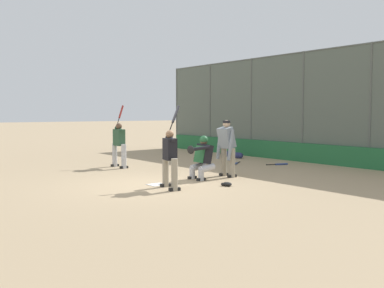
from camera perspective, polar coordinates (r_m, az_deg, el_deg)
The scene contains 13 objects.
ground_plane at distance 11.91m, azimuth -4.48°, elevation -5.19°, with size 160.00×160.00×0.00m, color tan.
home_plate_marker at distance 11.90m, azimuth -4.48°, elevation -5.17°, with size 0.43×0.43×0.01m, color white.
backstop_fence at distance 17.08m, azimuth 17.64°, elevation 4.88°, with size 20.00×0.08×4.25m.
padding_wall at distance 17.07m, azimuth 17.31°, elevation -1.35°, with size 19.52×0.18×0.72m, color #236638.
bleachers_beyond at distance 20.21m, azimuth 17.52°, elevation -0.19°, with size 13.94×2.50×1.48m.
batter_at_plate at distance 11.20m, azimuth -2.81°, elevation -1.64°, with size 0.86×0.83×2.09m.
catcher_behind_plate at distance 12.76m, azimuth 1.23°, elevation -1.63°, with size 0.66×0.77×1.25m.
umpire_home at distance 13.32m, azimuth 4.44°, elevation -0.31°, with size 0.68×0.42×1.68m.
batter_on_deck at distance 15.73m, azimuth -9.24°, elevation 0.09°, with size 1.02×0.64×2.17m.
spare_bat_third_base_side at distance 16.58m, azimuth 11.09°, elevation -2.53°, with size 0.33×0.84×0.07m.
spare_bat_first_base_side at distance 16.59m, azimuth 5.59°, elevation -2.47°, with size 0.52×0.79×0.07m.
fielding_glove_on_dirt at distance 11.70m, azimuth 4.43°, elevation -5.10°, with size 0.29×0.22×0.10m.
equipment_bag_dugout_side at distance 19.09m, azimuth 5.04°, elevation -1.35°, with size 1.32×0.24×0.24m.
Camera 1 is at (-9.92, 6.29, 1.90)m, focal length 42.00 mm.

